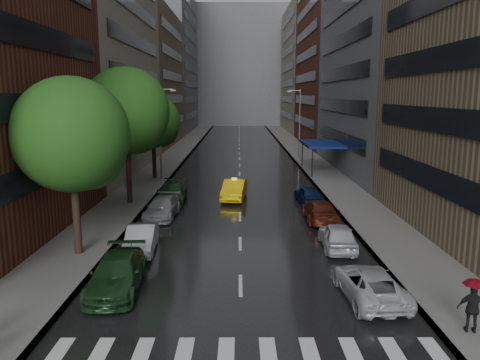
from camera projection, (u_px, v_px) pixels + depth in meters
name	position (u px, v px, depth m)	size (l,w,h in m)	color
ground	(241.00, 329.00, 17.09)	(220.00, 220.00, 0.00)	gray
road	(239.00, 155.00, 66.27)	(14.00, 140.00, 0.01)	black
sidewalk_left	(176.00, 154.00, 66.24)	(4.00, 140.00, 0.15)	gray
sidewalk_right	(303.00, 154.00, 66.28)	(4.00, 140.00, 0.15)	gray
crosswalk	(247.00, 360.00, 15.12)	(13.15, 2.80, 0.01)	silver
buildings_left	(142.00, 45.00, 71.99)	(8.00, 108.00, 38.00)	maroon
buildings_right	(339.00, 50.00, 70.19)	(8.05, 109.10, 36.00)	#937A5B
building_far	(239.00, 67.00, 130.27)	(40.00, 14.00, 32.00)	slate
tree_near	(71.00, 135.00, 23.75)	(5.90, 5.90, 9.41)	#382619
tree_mid	(126.00, 111.00, 35.28)	(6.61, 6.61, 10.53)	#382619
tree_far	(153.00, 121.00, 46.32)	(5.36, 5.36, 8.54)	#382619
taxi	(234.00, 190.00, 38.20)	(1.71, 4.89, 1.61)	yellow
parked_cars_left	(154.00, 219.00, 29.33)	(2.41, 22.37, 1.56)	#1A3A1D
parked_cars_right	(331.00, 228.00, 27.62)	(2.52, 22.36, 1.49)	silver
ped_red_umbrella	(474.00, 301.00, 16.42)	(1.11, 0.82, 2.01)	black
street_lamp_left	(161.00, 132.00, 45.70)	(1.74, 0.22, 9.00)	gray
street_lamp_right	(299.00, 122.00, 60.49)	(1.74, 0.22, 9.00)	gray
awning	(322.00, 144.00, 50.97)	(4.00, 8.00, 3.12)	navy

